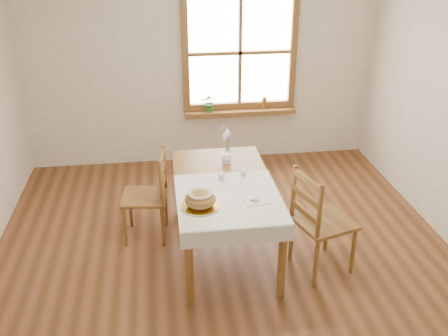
% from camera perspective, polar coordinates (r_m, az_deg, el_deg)
% --- Properties ---
extents(ground, '(5.00, 5.00, 0.00)m').
position_cam_1_polar(ground, '(4.76, 0.50, -11.37)').
color(ground, brown).
rests_on(ground, ground).
extents(room_walls, '(4.60, 5.10, 2.65)m').
position_cam_1_polar(room_walls, '(3.97, 0.59, 8.64)').
color(room_walls, white).
rests_on(room_walls, ground).
extents(window, '(1.46, 0.08, 1.46)m').
position_cam_1_polar(window, '(6.47, 1.83, 13.03)').
color(window, olive).
rests_on(window, ground).
extents(window_sill, '(1.46, 0.20, 0.05)m').
position_cam_1_polar(window_sill, '(6.62, 1.83, 6.47)').
color(window_sill, olive).
rests_on(window_sill, ground).
extents(dining_table, '(0.90, 1.60, 0.75)m').
position_cam_1_polar(dining_table, '(4.65, 0.00, -2.61)').
color(dining_table, olive).
rests_on(dining_table, ground).
extents(table_linen, '(0.91, 0.99, 0.01)m').
position_cam_1_polar(table_linen, '(4.35, 0.54, -3.45)').
color(table_linen, white).
rests_on(table_linen, dining_table).
extents(chair_left, '(0.50, 0.48, 0.93)m').
position_cam_1_polar(chair_left, '(5.05, -9.10, -3.12)').
color(chair_left, olive).
rests_on(chair_left, ground).
extents(chair_right, '(0.61, 0.60, 1.01)m').
position_cam_1_polar(chair_right, '(4.60, 11.36, -5.88)').
color(chair_right, olive).
rests_on(chair_right, ground).
extents(bread_plate, '(0.31, 0.31, 0.02)m').
position_cam_1_polar(bread_plate, '(4.20, -2.70, -4.40)').
color(bread_plate, white).
rests_on(bread_plate, table_linen).
extents(bread_loaf, '(0.26, 0.26, 0.15)m').
position_cam_1_polar(bread_loaf, '(4.16, -2.72, -3.43)').
color(bread_loaf, olive).
rests_on(bread_loaf, bread_plate).
extents(egg_napkin, '(0.25, 0.22, 0.01)m').
position_cam_1_polar(egg_napkin, '(4.31, 3.81, -3.63)').
color(egg_napkin, white).
rests_on(egg_napkin, table_linen).
extents(eggs, '(0.19, 0.18, 0.04)m').
position_cam_1_polar(eggs, '(4.30, 3.82, -3.34)').
color(eggs, silver).
rests_on(eggs, egg_napkin).
extents(salt_shaker, '(0.07, 0.07, 0.10)m').
position_cam_1_polar(salt_shaker, '(4.60, -0.25, -0.95)').
color(salt_shaker, white).
rests_on(salt_shaker, table_linen).
extents(pepper_shaker, '(0.06, 0.06, 0.10)m').
position_cam_1_polar(pepper_shaker, '(4.66, 2.19, -0.57)').
color(pepper_shaker, white).
rests_on(pepper_shaker, table_linen).
extents(flower_vase, '(0.10, 0.10, 0.10)m').
position_cam_1_polar(flower_vase, '(4.97, 0.30, 1.06)').
color(flower_vase, white).
rests_on(flower_vase, dining_table).
extents(lavender_bouquet, '(0.15, 0.15, 0.29)m').
position_cam_1_polar(lavender_bouquet, '(4.90, 0.30, 3.08)').
color(lavender_bouquet, '#71599F').
rests_on(lavender_bouquet, flower_vase).
extents(potted_plant, '(0.25, 0.27, 0.18)m').
position_cam_1_polar(potted_plant, '(6.53, -1.66, 7.28)').
color(potted_plant, '#2C692A').
rests_on(potted_plant, window_sill).
extents(amber_bottle, '(0.06, 0.06, 0.16)m').
position_cam_1_polar(amber_bottle, '(6.64, 4.63, 7.44)').
color(amber_bottle, '#984F1C').
rests_on(amber_bottle, window_sill).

